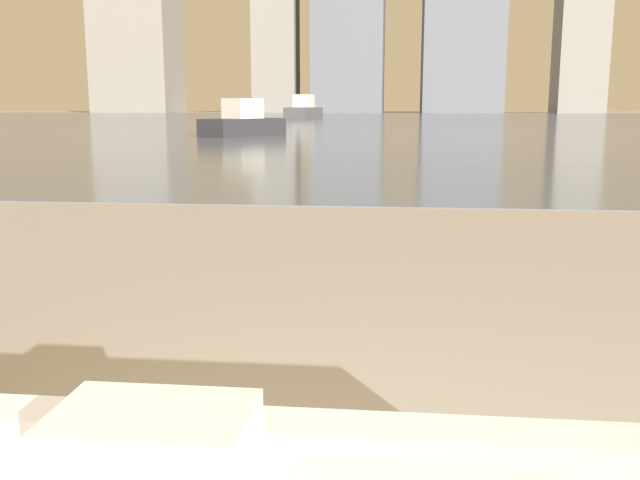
% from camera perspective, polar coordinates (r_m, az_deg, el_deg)
% --- Properties ---
extents(towel_stack, '(0.29, 0.20, 0.08)m').
position_cam_1_polar(towel_stack, '(1.09, -13.26, -15.08)').
color(towel_stack, silver).
rests_on(towel_stack, bathtub).
extents(harbor_water, '(180.00, 110.00, 0.01)m').
position_cam_1_polar(harbor_water, '(62.16, 6.17, 9.65)').
color(harbor_water, slate).
rests_on(harbor_water, ground_plane).
extents(harbor_boat_1, '(2.69, 5.54, 1.99)m').
position_cam_1_polar(harbor_boat_1, '(60.37, -1.31, 10.35)').
color(harbor_boat_1, '#4C4C51').
rests_on(harbor_boat_1, harbor_water).
extents(harbor_boat_4, '(2.60, 3.54, 1.27)m').
position_cam_1_polar(harbor_boat_4, '(24.96, -6.17, 9.31)').
color(harbor_boat_4, '#2D2D33').
rests_on(harbor_boat_4, harbor_water).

